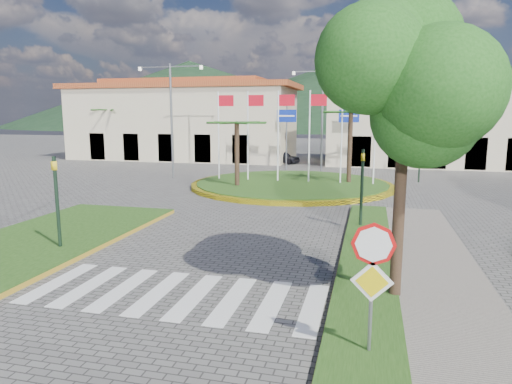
% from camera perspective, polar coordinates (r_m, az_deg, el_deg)
% --- Properties ---
extents(ground, '(160.00, 160.00, 0.00)m').
position_cam_1_polar(ground, '(9.07, -21.63, -21.16)').
color(ground, '#585553').
rests_on(ground, ground).
extents(sidewalk_right, '(4.00, 28.00, 0.15)m').
position_cam_1_polar(sidewalk_right, '(9.44, 20.97, -19.30)').
color(sidewalk_right, gray).
rests_on(sidewalk_right, ground).
extents(verge_right, '(1.60, 28.00, 0.18)m').
position_cam_1_polar(verge_right, '(9.35, 13.24, -19.07)').
color(verge_right, '#214814').
rests_on(verge_right, ground).
extents(median_left, '(5.00, 14.00, 0.18)m').
position_cam_1_polar(median_left, '(17.22, -27.71, -6.45)').
color(median_left, '#214814').
rests_on(median_left, ground).
extents(crosswalk, '(8.00, 3.00, 0.01)m').
position_cam_1_polar(crosswalk, '(12.16, -10.38, -12.40)').
color(crosswalk, silver).
rests_on(crosswalk, ground).
extents(roundabout_island, '(12.70, 12.70, 6.00)m').
position_cam_1_polar(roundabout_island, '(28.95, 4.47, 0.99)').
color(roundabout_island, yellow).
rests_on(roundabout_island, ground).
extents(stop_sign, '(0.80, 0.11, 2.65)m').
position_cam_1_polar(stop_sign, '(8.64, 14.35, -9.26)').
color(stop_sign, slate).
rests_on(stop_sign, ground).
extents(deciduous_tree, '(3.60, 3.60, 6.80)m').
position_cam_1_polar(deciduous_tree, '(11.26, 18.21, 12.41)').
color(deciduous_tree, black).
rests_on(deciduous_tree, ground).
extents(traffic_light_left, '(0.15, 0.18, 3.20)m').
position_cam_1_polar(traffic_light_left, '(16.38, -23.67, -0.28)').
color(traffic_light_left, black).
rests_on(traffic_light_left, ground).
extents(traffic_light_right, '(0.15, 0.18, 3.20)m').
position_cam_1_polar(traffic_light_right, '(18.41, 13.12, 1.31)').
color(traffic_light_right, black).
rests_on(traffic_light_right, ground).
extents(traffic_light_far, '(0.18, 0.15, 3.20)m').
position_cam_1_polar(traffic_light_far, '(32.48, 19.84, 4.54)').
color(traffic_light_far, black).
rests_on(traffic_light_far, ground).
extents(direction_sign_west, '(1.60, 0.14, 5.20)m').
position_cam_1_polar(direction_sign_west, '(37.81, 3.84, 8.15)').
color(direction_sign_west, slate).
rests_on(direction_sign_west, ground).
extents(direction_sign_east, '(1.60, 0.14, 5.20)m').
position_cam_1_polar(direction_sign_east, '(37.24, 11.50, 7.96)').
color(direction_sign_east, slate).
rests_on(direction_sign_east, ground).
extents(street_lamp_centre, '(4.80, 0.16, 8.00)m').
position_cam_1_polar(street_lamp_centre, '(36.41, 8.29, 9.54)').
color(street_lamp_centre, slate).
rests_on(street_lamp_centre, ground).
extents(street_lamp_west, '(4.80, 0.16, 8.00)m').
position_cam_1_polar(street_lamp_west, '(33.21, -10.53, 9.47)').
color(street_lamp_west, slate).
rests_on(street_lamp_west, ground).
extents(building_left, '(23.32, 9.54, 8.05)m').
position_cam_1_polar(building_left, '(48.05, -8.99, 8.84)').
color(building_left, beige).
rests_on(building_left, ground).
extents(building_right, '(19.08, 9.54, 8.05)m').
position_cam_1_polar(building_right, '(44.53, 21.09, 8.25)').
color(building_right, beige).
rests_on(building_right, ground).
extents(hill_far_west, '(140.00, 140.00, 22.00)m').
position_cam_1_polar(hill_far_west, '(158.10, -8.28, 11.97)').
color(hill_far_west, black).
rests_on(hill_far_west, ground).
extents(hill_far_mid, '(180.00, 180.00, 30.00)m').
position_cam_1_polar(hill_far_mid, '(166.86, 18.08, 12.85)').
color(hill_far_mid, black).
rests_on(hill_far_mid, ground).
extents(hill_near_back, '(110.00, 110.00, 16.00)m').
position_cam_1_polar(hill_near_back, '(137.06, 8.09, 11.08)').
color(hill_near_back, black).
rests_on(hill_near_back, ground).
extents(white_van, '(4.87, 3.54, 1.23)m').
position_cam_1_polar(white_van, '(45.61, -6.86, 4.70)').
color(white_van, silver).
rests_on(white_van, ground).
extents(car_dark_a, '(3.82, 2.53, 1.21)m').
position_cam_1_polar(car_dark_a, '(42.77, 3.17, 4.41)').
color(car_dark_a, black).
rests_on(car_dark_a, ground).
extents(car_dark_b, '(3.80, 2.34, 1.18)m').
position_cam_1_polar(car_dark_b, '(42.74, 12.77, 4.17)').
color(car_dark_b, black).
rests_on(car_dark_b, ground).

